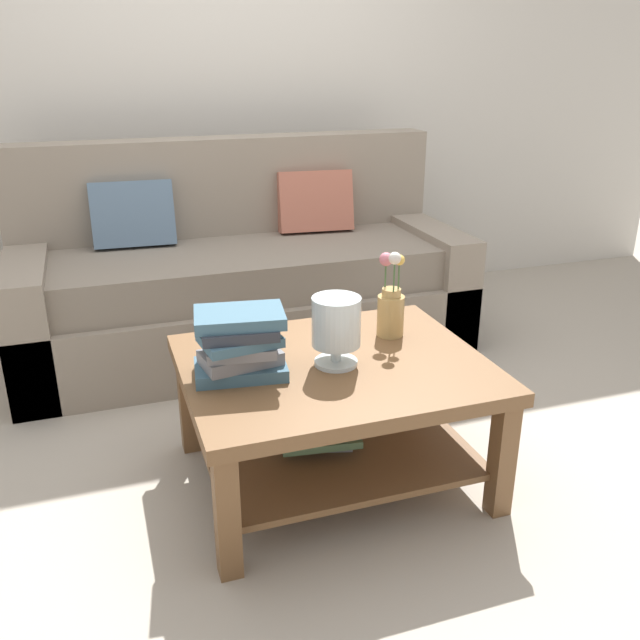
{
  "coord_description": "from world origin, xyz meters",
  "views": [
    {
      "loc": [
        -0.75,
        -2.45,
        1.47
      ],
      "look_at": [
        -0.01,
        -0.29,
        0.57
      ],
      "focal_mm": 38.21,
      "sensor_mm": 36.0,
      "label": 1
    }
  ],
  "objects": [
    {
      "name": "coffee_table",
      "position": [
        -0.02,
        -0.44,
        0.34
      ],
      "size": [
        1.04,
        0.85,
        0.47
      ],
      "color": "brown",
      "rests_on": "ground"
    },
    {
      "name": "back_wall",
      "position": [
        0.0,
        1.65,
        1.35
      ],
      "size": [
        6.4,
        0.12,
        2.7
      ],
      "primitive_type": "cube",
      "color": "beige",
      "rests_on": "ground"
    },
    {
      "name": "couch",
      "position": [
        -0.05,
        0.88,
        0.36
      ],
      "size": [
        2.25,
        0.9,
        1.06
      ],
      "color": "gray",
      "rests_on": "ground"
    },
    {
      "name": "ground_plane",
      "position": [
        0.0,
        0.0,
        0.0
      ],
      "size": [
        10.0,
        10.0,
        0.0
      ],
      "primitive_type": "plane",
      "color": "#ADA393"
    },
    {
      "name": "book_stack_main",
      "position": [
        -0.34,
        -0.44,
        0.59
      ],
      "size": [
        0.32,
        0.24,
        0.22
      ],
      "color": "#3D6075",
      "rests_on": "coffee_table"
    },
    {
      "name": "glass_hurricane_vase",
      "position": [
        -0.01,
        -0.46,
        0.62
      ],
      "size": [
        0.17,
        0.17,
        0.24
      ],
      "color": "silver",
      "rests_on": "coffee_table"
    },
    {
      "name": "flower_pitcher",
      "position": [
        0.27,
        -0.28,
        0.59
      ],
      "size": [
        0.1,
        0.11,
        0.34
      ],
      "color": "tan",
      "rests_on": "coffee_table"
    }
  ]
}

